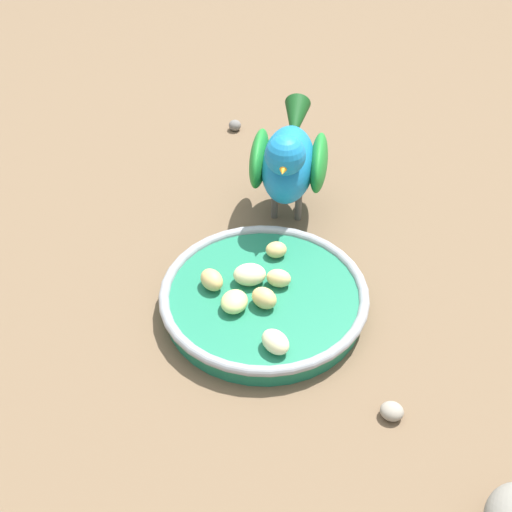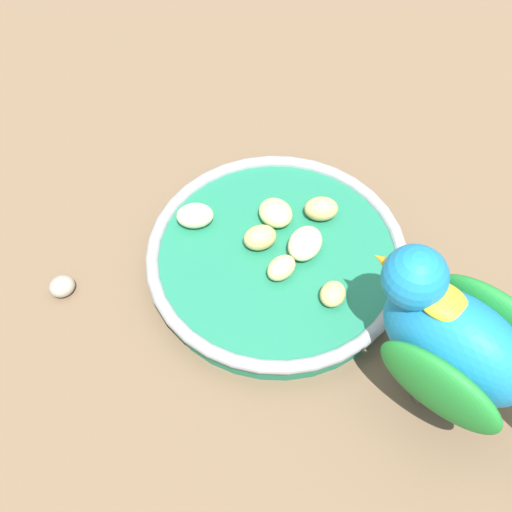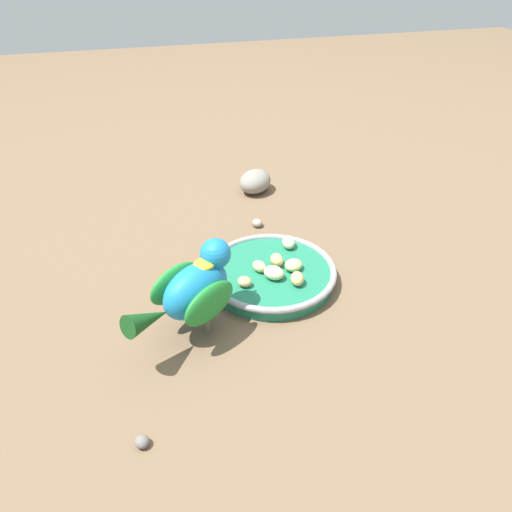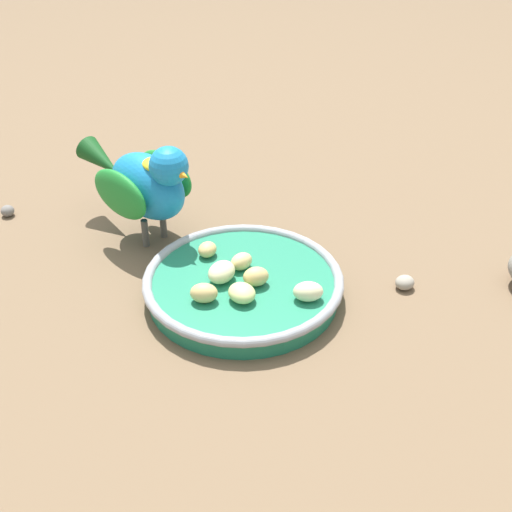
# 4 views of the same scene
# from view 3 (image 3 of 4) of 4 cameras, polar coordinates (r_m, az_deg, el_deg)

# --- Properties ---
(ground_plane) EXTENTS (4.00, 4.00, 0.00)m
(ground_plane) POSITION_cam_3_polar(r_m,az_deg,el_deg) (0.88, 0.71, -3.72)
(ground_plane) COLOR brown
(feeding_bowl) EXTENTS (0.23, 0.23, 0.03)m
(feeding_bowl) POSITION_cam_3_polar(r_m,az_deg,el_deg) (0.89, 1.75, -2.01)
(feeding_bowl) COLOR #1E7251
(feeding_bowl) RESTS_ON ground_plane
(apple_piece_0) EXTENTS (0.03, 0.03, 0.02)m
(apple_piece_0) POSITION_cam_3_polar(r_m,az_deg,el_deg) (0.84, -1.32, -2.95)
(apple_piece_0) COLOR tan
(apple_piece_0) RESTS_ON feeding_bowl
(apple_piece_1) EXTENTS (0.03, 0.03, 0.02)m
(apple_piece_1) POSITION_cam_3_polar(r_m,az_deg,el_deg) (0.87, 0.67, -1.14)
(apple_piece_1) COLOR #E5C67F
(apple_piece_1) RESTS_ON feeding_bowl
(apple_piece_2) EXTENTS (0.04, 0.04, 0.02)m
(apple_piece_2) POSITION_cam_3_polar(r_m,az_deg,el_deg) (0.88, 4.30, -1.04)
(apple_piece_2) COLOR #C6D17A
(apple_piece_2) RESTS_ON feeding_bowl
(apple_piece_3) EXTENTS (0.05, 0.05, 0.02)m
(apple_piece_3) POSITION_cam_3_polar(r_m,az_deg,el_deg) (0.85, 2.05, -1.92)
(apple_piece_3) COLOR beige
(apple_piece_3) RESTS_ON feeding_bowl
(apple_piece_4) EXTENTS (0.03, 0.04, 0.02)m
(apple_piece_4) POSITION_cam_3_polar(r_m,az_deg,el_deg) (0.94, 3.75, 1.58)
(apple_piece_4) COLOR beige
(apple_piece_4) RESTS_ON feeding_bowl
(apple_piece_5) EXTENTS (0.02, 0.03, 0.02)m
(apple_piece_5) POSITION_cam_3_polar(r_m,az_deg,el_deg) (0.89, 2.38, -0.44)
(apple_piece_5) COLOR tan
(apple_piece_5) RESTS_ON feeding_bowl
(apple_piece_6) EXTENTS (0.03, 0.03, 0.02)m
(apple_piece_6) POSITION_cam_3_polar(r_m,az_deg,el_deg) (0.84, 4.74, -2.59)
(apple_piece_6) COLOR tan
(apple_piece_6) RESTS_ON feeding_bowl
(parrot) EXTENTS (0.19, 0.15, 0.15)m
(parrot) POSITION_cam_3_polar(r_m,az_deg,el_deg) (0.75, -7.10, -3.74)
(parrot) COLOR #59544C
(parrot) RESTS_ON ground_plane
(rock_large) EXTENTS (0.11, 0.11, 0.05)m
(rock_large) POSITION_cam_3_polar(r_m,az_deg,el_deg) (1.18, -0.10, 8.52)
(rock_large) COLOR gray
(rock_large) RESTS_ON ground_plane
(pebble_0) EXTENTS (0.02, 0.02, 0.02)m
(pebble_0) POSITION_cam_3_polar(r_m,az_deg,el_deg) (0.67, -12.89, -19.98)
(pebble_0) COLOR slate
(pebble_0) RESTS_ON ground_plane
(pebble_1) EXTENTS (0.03, 0.03, 0.02)m
(pebble_1) POSITION_cam_3_polar(r_m,az_deg,el_deg) (1.05, 0.14, 3.80)
(pebble_1) COLOR gray
(pebble_1) RESTS_ON ground_plane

